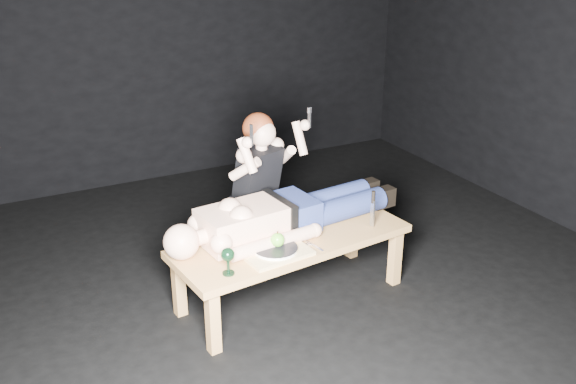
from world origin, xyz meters
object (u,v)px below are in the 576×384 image
object	(u,v)px
serving_tray	(276,252)
kneeling_woman	(251,188)
lying_man	(287,209)
goblet	(228,261)
table	(291,268)
carving_knife	(373,209)

from	to	relation	value
serving_tray	kneeling_woman	bearing A→B (deg)	77.53
lying_man	serving_tray	bearing A→B (deg)	-134.46
kneeling_woman	goblet	bearing A→B (deg)	-140.39
kneeling_woman	lying_man	bearing A→B (deg)	-98.13
table	lying_man	distance (m)	0.39
lying_man	goblet	size ratio (longest dim) A/B	9.86
kneeling_woman	carving_knife	world-z (taller)	kneeling_woman
table	serving_tray	distance (m)	0.34
lying_man	carving_knife	xyz separation A→B (m)	(0.51, -0.24, -0.01)
table	serving_tray	size ratio (longest dim) A/B	3.85
carving_knife	goblet	bearing A→B (deg)	-179.23
serving_tray	goblet	world-z (taller)	goblet
serving_tray	lying_man	bearing A→B (deg)	51.69
goblet	lying_man	bearing A→B (deg)	33.25
table	kneeling_woman	xyz separation A→B (m)	(-0.04, 0.55, 0.37)
goblet	carving_knife	world-z (taller)	carving_knife
table	serving_tray	world-z (taller)	serving_tray
goblet	kneeling_woman	bearing A→B (deg)	57.55
kneeling_woman	goblet	distance (m)	0.94
goblet	carving_knife	size ratio (longest dim) A/B	0.64
lying_man	kneeling_woman	distance (m)	0.42
lying_man	carving_knife	distance (m)	0.56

